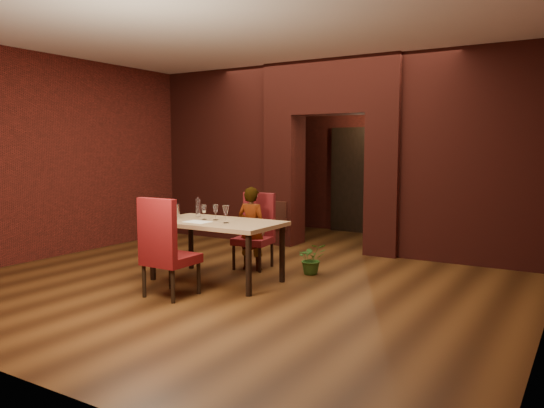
% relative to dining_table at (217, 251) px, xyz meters
% --- Properties ---
extents(floor, '(8.00, 8.00, 0.00)m').
position_rel_dining_table_xyz_m(floor, '(0.32, 0.85, -0.40)').
color(floor, '#4C2B13').
rests_on(floor, ground).
extents(ceiling, '(7.00, 8.00, 0.04)m').
position_rel_dining_table_xyz_m(ceiling, '(0.32, 0.85, 2.80)').
color(ceiling, silver).
rests_on(ceiling, ground).
extents(wall_back, '(7.00, 0.04, 3.20)m').
position_rel_dining_table_xyz_m(wall_back, '(0.32, 4.85, 1.20)').
color(wall_back, maroon).
rests_on(wall_back, ground).
extents(wall_left, '(0.04, 8.00, 3.20)m').
position_rel_dining_table_xyz_m(wall_left, '(-3.18, 0.85, 1.20)').
color(wall_left, maroon).
rests_on(wall_left, ground).
extents(pillar_left, '(0.55, 0.55, 2.30)m').
position_rel_dining_table_xyz_m(pillar_left, '(-0.63, 2.85, 0.75)').
color(pillar_left, maroon).
rests_on(pillar_left, ground).
extents(pillar_right, '(0.55, 0.55, 2.30)m').
position_rel_dining_table_xyz_m(pillar_right, '(1.27, 2.85, 0.75)').
color(pillar_right, maroon).
rests_on(pillar_right, ground).
extents(lintel, '(2.45, 0.55, 0.90)m').
position_rel_dining_table_xyz_m(lintel, '(0.32, 2.85, 2.35)').
color(lintel, maroon).
rests_on(lintel, ground).
extents(wing_wall_left, '(2.28, 0.35, 3.20)m').
position_rel_dining_table_xyz_m(wing_wall_left, '(-2.04, 2.85, 1.20)').
color(wing_wall_left, maroon).
rests_on(wing_wall_left, ground).
extents(wing_wall_right, '(2.28, 0.35, 3.20)m').
position_rel_dining_table_xyz_m(wing_wall_right, '(2.68, 2.85, 1.20)').
color(wing_wall_right, maroon).
rests_on(wing_wall_right, ground).
extents(vent_panel, '(0.40, 0.03, 0.50)m').
position_rel_dining_table_xyz_m(vent_panel, '(-0.63, 2.55, 0.15)').
color(vent_panel, brown).
rests_on(vent_panel, ground).
extents(rear_door, '(0.90, 0.08, 2.10)m').
position_rel_dining_table_xyz_m(rear_door, '(-0.08, 4.79, 0.65)').
color(rear_door, black).
rests_on(rear_door, ground).
extents(rear_door_frame, '(1.02, 0.04, 2.22)m').
position_rel_dining_table_xyz_m(rear_door_frame, '(-0.08, 4.75, 0.65)').
color(rear_door_frame, black).
rests_on(rear_door_frame, ground).
extents(dining_table, '(1.70, 0.96, 0.79)m').
position_rel_dining_table_xyz_m(dining_table, '(0.00, 0.00, 0.00)').
color(dining_table, '#A47E59').
rests_on(dining_table, ground).
extents(chair_far, '(0.55, 0.55, 1.08)m').
position_rel_dining_table_xyz_m(chair_far, '(-0.00, 0.86, 0.14)').
color(chair_far, maroon).
rests_on(chair_far, ground).
extents(chair_near, '(0.54, 0.54, 1.17)m').
position_rel_dining_table_xyz_m(chair_near, '(-0.02, -0.84, 0.19)').
color(chair_near, maroon).
rests_on(chair_near, ground).
extents(person_seated, '(0.46, 0.32, 1.19)m').
position_rel_dining_table_xyz_m(person_seated, '(0.03, 0.78, 0.20)').
color(person_seated, white).
rests_on(person_seated, ground).
extents(wine_glass_a, '(0.08, 0.08, 0.19)m').
position_rel_dining_table_xyz_m(wine_glass_a, '(-0.22, 0.02, 0.49)').
color(wine_glass_a, white).
rests_on(wine_glass_a, dining_table).
extents(wine_glass_b, '(0.08, 0.08, 0.20)m').
position_rel_dining_table_xyz_m(wine_glass_b, '(-0.06, 0.06, 0.50)').
color(wine_glass_b, silver).
rests_on(wine_glass_b, dining_table).
extents(wine_glass_c, '(0.09, 0.09, 0.22)m').
position_rel_dining_table_xyz_m(wine_glass_c, '(0.23, -0.10, 0.51)').
color(wine_glass_c, white).
rests_on(wine_glass_c, dining_table).
extents(tasting_sheet, '(0.33, 0.25, 0.00)m').
position_rel_dining_table_xyz_m(tasting_sheet, '(-0.14, -0.21, 0.40)').
color(tasting_sheet, white).
rests_on(tasting_sheet, dining_table).
extents(wine_bucket, '(0.17, 0.17, 0.20)m').
position_rel_dining_table_xyz_m(wine_bucket, '(-0.58, -0.17, 0.50)').
color(wine_bucket, silver).
rests_on(wine_bucket, dining_table).
extents(water_bottle, '(0.06, 0.06, 0.27)m').
position_rel_dining_table_xyz_m(water_bottle, '(-0.46, 0.20, 0.53)').
color(water_bottle, white).
rests_on(water_bottle, dining_table).
extents(potted_plant, '(0.52, 0.51, 0.44)m').
position_rel_dining_table_xyz_m(potted_plant, '(0.89, 0.98, -0.18)').
color(potted_plant, '#305E1F').
rests_on(potted_plant, ground).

